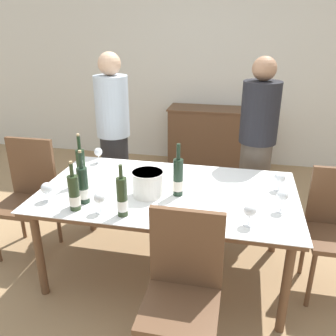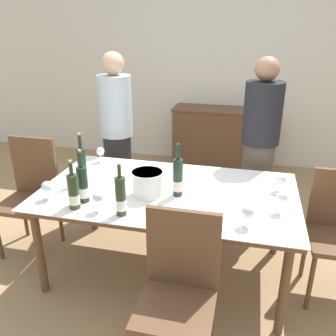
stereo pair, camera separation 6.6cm
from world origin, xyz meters
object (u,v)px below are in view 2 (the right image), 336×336
Objects in this scene: wine_bottle_4 at (82,167)px; wine_glass_5 at (47,187)px; sideboard_cabinet at (221,138)px; chair_left_end at (31,188)px; wine_bottle_3 at (121,197)px; wine_glass_4 at (98,198)px; wine_bottle_0 at (74,192)px; wine_glass_3 at (100,152)px; chair_near_front at (179,284)px; wine_glass_1 at (282,198)px; ice_bucket at (147,183)px; wine_bottle_2 at (83,185)px; wine_glass_2 at (281,180)px; person_guest_left at (259,151)px; person_host at (117,135)px; dining_table at (168,197)px; wine_glass_0 at (248,212)px; wine_bottle_1 at (178,178)px.

wine_bottle_4 reaches higher than wine_glass_5.
chair_left_end is (-1.41, -2.27, 0.15)m from sideboard_cabinet.
wine_bottle_3 is 0.16m from wine_glass_4.
wine_bottle_0 is 2.50× the size of wine_glass_3.
wine_bottle_3 is 0.66m from chair_near_front.
wine_bottle_4 is at bearing 174.87° from wine_glass_1.
wine_glass_1 is (1.47, -0.13, -0.03)m from wine_bottle_4.
ice_bucket is 0.56m from wine_bottle_4.
sideboard_cabinet is 2.57m from wine_bottle_4.
wine_bottle_0 reaches higher than chair_left_end.
wine_bottle_2 is at bearing -63.20° from wine_bottle_4.
sideboard_cabinet is 2.85m from wine_bottle_3.
wine_bottle_2 is (-0.40, -0.20, 0.03)m from ice_bucket.
wine_glass_4 is at bearing -67.23° from wine_glass_3.
wine_glass_3 reaches higher than sideboard_cabinet.
wine_bottle_4 is 1.49m from wine_glass_2.
person_guest_left reaches higher than wine_glass_5.
chair_left_end is at bearing 168.87° from wine_bottle_4.
chair_left_end reaches higher than wine_glass_1.
wine_glass_1 is at bearing -6.81° from chair_left_end.
wine_bottle_4 reaches higher than wine_glass_1.
wine_glass_5 is 0.08× the size of person_host.
dining_table is 13.06× the size of wine_glass_0.
dining_table is 0.58m from wine_glass_4.
person_host reaches higher than chair_near_front.
wine_bottle_0 is 0.85m from wine_glass_3.
person_host is at bearing 154.62° from wine_glass_2.
wine_glass_3 is (-0.81, 0.48, -0.04)m from wine_bottle_1.
dining_table is 13.78× the size of wine_glass_5.
person_guest_left reaches higher than wine_bottle_0.
wine_glass_1 is 0.96m from person_guest_left.
person_host is (-0.21, 1.33, -0.02)m from wine_bottle_0.
ice_bucket is 1.16m from chair_left_end.
wine_glass_5 is (-0.58, 0.09, -0.03)m from wine_bottle_3.
chair_near_front reaches higher than wine_glass_3.
person_host is (-1.56, 0.74, 0.00)m from wine_glass_2.
wine_bottle_4 is 2.92× the size of wine_glass_3.
wine_bottle_4 is 1.23m from chair_near_front.
chair_left_end is (-1.11, 0.20, -0.26)m from ice_bucket.
person_guest_left is (0.40, 1.57, 0.28)m from chair_near_front.
wine_glass_3 is 1.42m from person_guest_left.
wine_glass_2 is at bearing 26.72° from wine_glass_4.
person_guest_left is (0.56, 0.86, -0.04)m from wine_bottle_1.
wine_bottle_0 is at bearing -150.86° from wine_bottle_1.
wine_bottle_2 is 1.09× the size of wine_bottle_3.
chair_near_front is (-0.34, -0.40, -0.28)m from wine_glass_0.
wine_bottle_4 is at bearing 127.65° from wine_glass_4.
wine_bottle_3 is (0.32, -0.11, -0.00)m from wine_bottle_2.
wine_glass_3 is 0.08× the size of person_host.
wine_bottle_0 reaches higher than chair_near_front.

